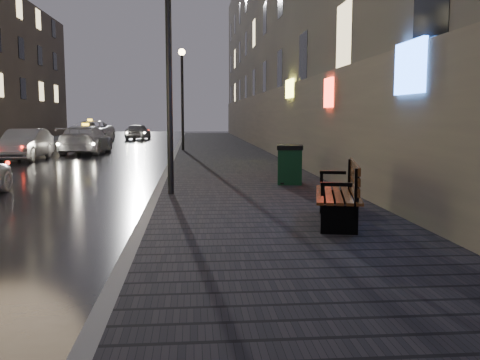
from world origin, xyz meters
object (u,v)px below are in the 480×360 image
object	(u,v)px
taxi_far	(90,132)
car_far	(138,132)
car_left_mid	(25,145)
taxi_mid	(86,140)
lamp_near	(169,49)
lamp_far	(182,86)
trash_bin	(290,164)
bench	(342,193)

from	to	relation	value
taxi_far	car_far	xyz separation A→B (m)	(3.09, 3.98, -0.14)
car_left_mid	taxi_mid	xyz separation A→B (m)	(1.90, 3.95, 0.03)
lamp_near	lamp_far	bearing A→B (deg)	90.00
lamp_far	trash_bin	size ratio (longest dim) A/B	5.05
taxi_mid	car_far	distance (m)	15.90
lamp_far	car_left_mid	bearing A→B (deg)	-150.15
bench	trash_bin	xyz separation A→B (m)	(0.06, 5.30, 0.00)
bench	trash_bin	size ratio (longest dim) A/B	2.08
taxi_mid	lamp_near	bearing A→B (deg)	109.94
car_left_mid	taxi_far	size ratio (longest dim) A/B	0.74
lamp_far	car_far	world-z (taller)	lamp_far
lamp_far	taxi_mid	world-z (taller)	lamp_far
bench	car_far	distance (m)	36.25
lamp_far	car_left_mid	size ratio (longest dim) A/B	1.26
taxi_mid	taxi_far	xyz separation A→B (m)	(-1.99, 11.88, 0.07)
trash_bin	taxi_far	distance (m)	28.18
bench	taxi_far	bearing A→B (deg)	120.80
lamp_far	taxi_mid	size ratio (longest dim) A/B	1.06
car_left_mid	taxi_far	distance (m)	15.84
lamp_near	lamp_far	distance (m)	16.00
bench	taxi_mid	xyz separation A→B (m)	(-8.08, 19.71, 0.04)
lamp_far	trash_bin	xyz separation A→B (m)	(3.11, -14.44, -2.81)
lamp_near	car_far	distance (m)	32.20
lamp_near	trash_bin	distance (m)	4.47
taxi_far	car_left_mid	bearing A→B (deg)	-85.28
bench	car_far	bearing A→B (deg)	114.22
lamp_far	car_far	xyz separation A→B (m)	(-3.93, 15.84, -2.84)
trash_bin	lamp_far	bearing A→B (deg)	112.37
lamp_far	taxi_far	size ratio (longest dim) A/B	0.93
car_far	lamp_near	bearing A→B (deg)	104.61
lamp_near	bench	world-z (taller)	lamp_near
lamp_far	bench	size ratio (longest dim) A/B	2.43
lamp_near	taxi_mid	world-z (taller)	lamp_near
lamp_near	taxi_far	bearing A→B (deg)	104.15
lamp_near	taxi_mid	distance (m)	16.97
trash_bin	taxi_far	size ratio (longest dim) A/B	0.18
taxi_mid	taxi_far	size ratio (longest dim) A/B	0.88
lamp_near	bench	size ratio (longest dim) A/B	2.43
bench	taxi_mid	world-z (taller)	taxi_mid
lamp_near	taxi_mid	xyz separation A→B (m)	(-5.03, 15.97, -2.77)
lamp_far	bench	world-z (taller)	lamp_far
taxi_far	car_far	size ratio (longest dim) A/B	1.48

